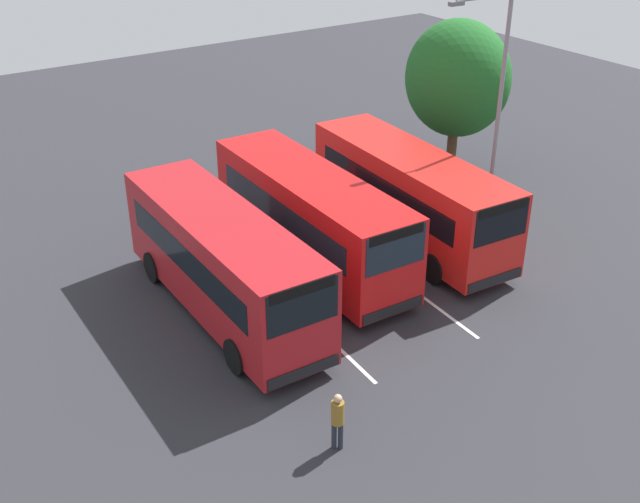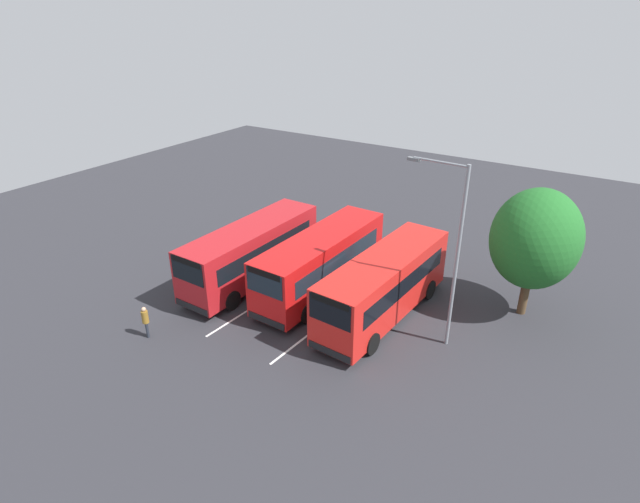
# 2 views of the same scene
# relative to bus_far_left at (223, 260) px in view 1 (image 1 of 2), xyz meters

# --- Properties ---
(ground_plane) EXTENTS (63.77, 63.77, 0.00)m
(ground_plane) POSITION_rel_bus_far_left_xyz_m (-0.58, 4.04, -1.85)
(ground_plane) COLOR #2B2B30
(bus_far_left) EXTENTS (9.56, 2.77, 3.36)m
(bus_far_left) POSITION_rel_bus_far_left_xyz_m (0.00, 0.00, 0.00)
(bus_far_left) COLOR #AD191E
(bus_far_left) RESTS_ON ground
(bus_center_left) EXTENTS (9.58, 2.83, 3.36)m
(bus_center_left) POSITION_rel_bus_far_left_xyz_m (-1.08, 3.99, 0.00)
(bus_center_left) COLOR red
(bus_center_left) RESTS_ON ground
(bus_center_right) EXTENTS (9.63, 3.04, 3.36)m
(bus_center_right) POSITION_rel_bus_far_left_xyz_m (-0.62, 8.03, 0.00)
(bus_center_right) COLOR red
(bus_center_right) RESTS_ON ground
(pedestrian) EXTENTS (0.45, 0.45, 1.65)m
(pedestrian) POSITION_rel_bus_far_left_xyz_m (7.10, -0.67, -0.88)
(pedestrian) COLOR #232833
(pedestrian) RESTS_ON ground
(street_lamp) EXTENTS (0.33, 2.80, 8.70)m
(street_lamp) POSITION_rel_bus_far_left_xyz_m (-0.16, 11.39, 3.14)
(street_lamp) COLOR gray
(street_lamp) RESTS_ON ground
(depot_tree) EXTENTS (4.77, 4.29, 6.72)m
(depot_tree) POSITION_rel_bus_far_left_xyz_m (-4.83, 13.98, 2.35)
(depot_tree) COLOR #4C3823
(depot_tree) RESTS_ON ground
(lane_stripe_outer_left) EXTENTS (12.41, 0.91, 0.01)m
(lane_stripe_outer_left) POSITION_rel_bus_far_left_xyz_m (-0.58, 2.09, -1.85)
(lane_stripe_outer_left) COLOR silver
(lane_stripe_outer_left) RESTS_ON ground
(lane_stripe_inner_left) EXTENTS (12.41, 0.91, 0.01)m
(lane_stripe_inner_left) POSITION_rel_bus_far_left_xyz_m (-0.58, 5.99, -1.85)
(lane_stripe_inner_left) COLOR silver
(lane_stripe_inner_left) RESTS_ON ground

